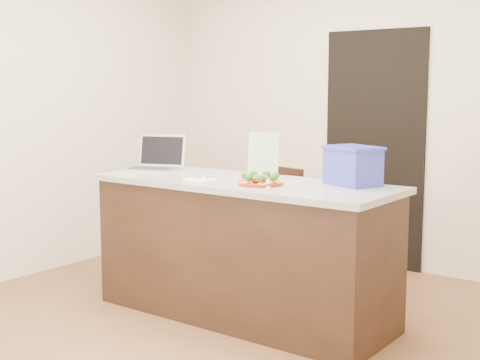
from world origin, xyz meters
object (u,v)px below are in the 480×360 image
Objects in this scene: plate at (261,183)px; yogurt_bottle at (269,184)px; island at (243,249)px; laptop at (156,160)px; blue_box at (353,165)px; napkin at (200,180)px; chair at (276,218)px.

plate is 0.15m from yogurt_bottle.
laptop is (-0.86, 0.08, 0.53)m from island.
plate is at bearing -25.07° from island.
blue_box is (0.46, 0.33, 0.11)m from plate.
blue_box is at bearing 50.89° from yogurt_bottle.
island is 4.85× the size of laptop.
yogurt_bottle is 0.16× the size of laptop.
plate is 0.44m from napkin.
yogurt_bottle reaches higher than chair.
island reaches higher than chair.
plate reaches higher than island.
chair is at bearing 117.70° from plate.
island is 0.54m from napkin.
laptop is 0.47× the size of chair.
yogurt_bottle is at bearing -45.80° from chair.
plate is 1.05m from chair.
laptop reaches higher than chair.
island is 0.52m from plate.
island is at bearing 154.93° from plate.
napkin is 0.18× the size of chair.
laptop is (-1.19, 0.27, 0.04)m from yogurt_bottle.
blue_box is (0.67, 0.24, 0.58)m from island.
laptop is 1.05× the size of blue_box.
island is at bearing -25.55° from laptop.
laptop is 1.03m from chair.
blue_box reaches higher than napkin.
chair is (-0.45, 0.85, -0.41)m from plate.
island is at bearing -59.24° from chair.
yogurt_bottle is at bearing -106.45° from blue_box.
yogurt_bottle is at bearing -2.56° from napkin.
island is 5.09× the size of blue_box.
laptop is 1.54m from blue_box.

